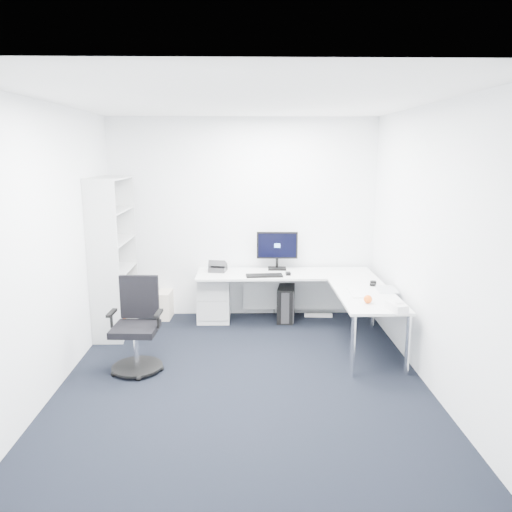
{
  "coord_description": "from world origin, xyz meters",
  "views": [
    {
      "loc": [
        0.02,
        -4.66,
        2.25
      ],
      "look_at": [
        0.15,
        1.05,
        1.05
      ],
      "focal_mm": 35.0,
      "sensor_mm": 36.0,
      "label": 1
    }
  ],
  "objects_px": {
    "l_desk": "(287,305)",
    "laptop": "(387,281)",
    "bookshelf": "(113,256)",
    "task_chair": "(135,326)",
    "monitor": "(277,250)"
  },
  "relations": [
    {
      "from": "task_chair",
      "to": "laptop",
      "type": "height_order",
      "value": "task_chair"
    },
    {
      "from": "l_desk",
      "to": "laptop",
      "type": "xyz_separation_m",
      "value": [
        1.11,
        -0.55,
        0.45
      ]
    },
    {
      "from": "l_desk",
      "to": "task_chair",
      "type": "relative_size",
      "value": 2.39
    },
    {
      "from": "l_desk",
      "to": "bookshelf",
      "type": "relative_size",
      "value": 1.19
    },
    {
      "from": "l_desk",
      "to": "bookshelf",
      "type": "distance_m",
      "value": 2.27
    },
    {
      "from": "l_desk",
      "to": "laptop",
      "type": "relative_size",
      "value": 7.1
    },
    {
      "from": "task_chair",
      "to": "laptop",
      "type": "bearing_deg",
      "value": 15.67
    },
    {
      "from": "bookshelf",
      "to": "monitor",
      "type": "bearing_deg",
      "value": 12.95
    },
    {
      "from": "l_desk",
      "to": "task_chair",
      "type": "xyz_separation_m",
      "value": [
        -1.66,
        -1.17,
        0.15
      ]
    },
    {
      "from": "l_desk",
      "to": "task_chair",
      "type": "height_order",
      "value": "task_chair"
    },
    {
      "from": "l_desk",
      "to": "bookshelf",
      "type": "height_order",
      "value": "bookshelf"
    },
    {
      "from": "bookshelf",
      "to": "monitor",
      "type": "distance_m",
      "value": 2.14
    },
    {
      "from": "bookshelf",
      "to": "laptop",
      "type": "xyz_separation_m",
      "value": [
        3.28,
        -0.6,
        -0.18
      ]
    },
    {
      "from": "l_desk",
      "to": "laptop",
      "type": "height_order",
      "value": "laptop"
    },
    {
      "from": "l_desk",
      "to": "monitor",
      "type": "distance_m",
      "value": 0.81
    }
  ]
}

